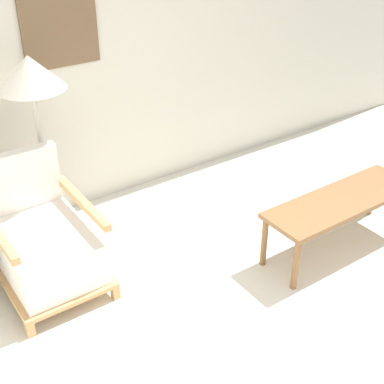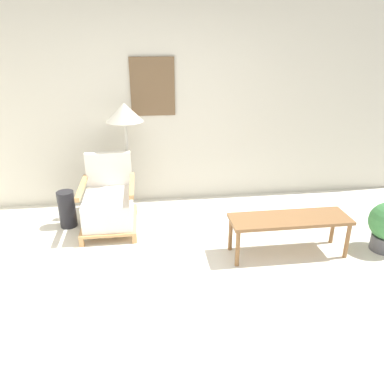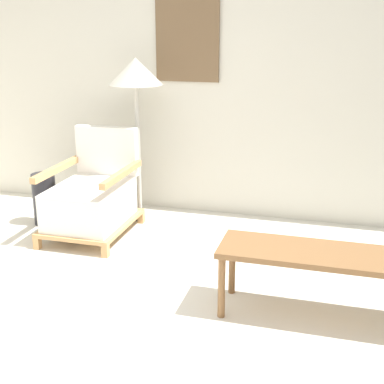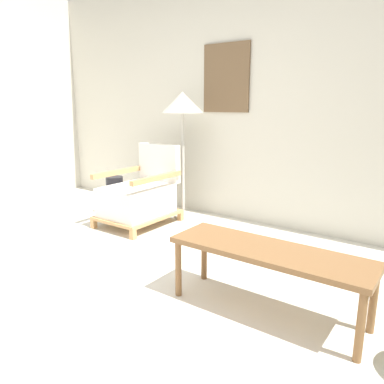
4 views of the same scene
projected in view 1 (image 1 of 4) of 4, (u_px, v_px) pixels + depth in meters
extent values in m
plane|color=silver|center=(290.00, 377.00, 2.96)|extent=(14.00, 14.00, 0.00)
cube|color=beige|center=(83.00, 39.00, 3.92)|extent=(8.00, 0.06, 2.70)
cube|color=brown|center=(58.00, 15.00, 3.69)|extent=(0.56, 0.02, 0.72)
cube|color=tan|center=(30.00, 329.00, 3.20)|extent=(0.05, 0.05, 0.09)
cube|color=tan|center=(115.00, 292.00, 3.49)|extent=(0.05, 0.05, 0.09)
cube|color=tan|center=(69.00, 237.00, 4.01)|extent=(0.05, 0.05, 0.09)
cube|color=tan|center=(50.00, 270.00, 3.58)|extent=(0.63, 0.80, 0.03)
cube|color=white|center=(48.00, 252.00, 3.48)|extent=(0.55, 0.70, 0.30)
cube|color=white|center=(19.00, 180.00, 3.56)|extent=(0.55, 0.08, 0.42)
cube|color=tan|center=(82.00, 202.00, 3.49)|extent=(0.05, 0.74, 0.05)
cylinder|color=#B7B2A8|center=(56.00, 235.00, 4.09)|extent=(0.21, 0.21, 0.03)
cylinder|color=#B7B2A8|center=(45.00, 167.00, 3.79)|extent=(0.04, 0.04, 1.16)
cone|color=#B2AD9E|center=(30.00, 72.00, 3.43)|extent=(0.45, 0.45, 0.22)
cube|color=brown|center=(342.00, 200.00, 3.78)|extent=(1.23, 0.39, 0.04)
cylinder|color=brown|center=(296.00, 265.00, 3.49)|extent=(0.04, 0.04, 0.39)
cylinder|color=brown|center=(264.00, 242.00, 3.71)|extent=(0.04, 0.04, 0.39)
cylinder|color=brown|center=(373.00, 193.00, 4.28)|extent=(0.04, 0.04, 0.39)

